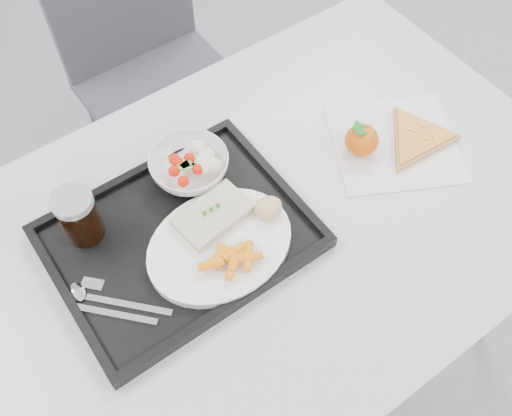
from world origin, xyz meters
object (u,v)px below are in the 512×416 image
object	(u,v)px
table	(270,231)
dinner_plate	(220,245)
tray	(180,238)
salad_bowl	(189,166)
chair	(149,58)
tangerine	(362,140)
pizza_slice	(417,138)
cola_glass	(79,216)

from	to	relation	value
table	dinner_plate	xyz separation A→B (m)	(-0.12, -0.01, 0.09)
table	tray	xyz separation A→B (m)	(-0.17, 0.05, 0.08)
table	salad_bowl	distance (m)	0.21
table	chair	size ratio (longest dim) A/B	1.29
tangerine	tray	bearing A→B (deg)	175.31
pizza_slice	tray	bearing A→B (deg)	171.08
chair	tray	world-z (taller)	chair
dinner_plate	cola_glass	bearing A→B (deg)	136.87
chair	tangerine	size ratio (longest dim) A/B	13.15
chair	dinner_plate	distance (m)	0.82
tray	cola_glass	world-z (taller)	cola_glass
pizza_slice	tangerine	bearing A→B (deg)	157.05
tray	salad_bowl	bearing A→B (deg)	49.85
cola_glass	tangerine	bearing A→B (deg)	-14.40
table	pizza_slice	world-z (taller)	pizza_slice
salad_bowl	cola_glass	world-z (taller)	cola_glass
dinner_plate	salad_bowl	xyz separation A→B (m)	(0.04, 0.17, 0.01)
chair	tray	distance (m)	0.77
tangerine	pizza_slice	xyz separation A→B (m)	(0.11, -0.05, -0.02)
salad_bowl	cola_glass	distance (m)	0.23
table	cola_glass	distance (m)	0.37
table	chair	distance (m)	0.75
table	cola_glass	xyz separation A→B (m)	(-0.30, 0.15, 0.14)
tray	dinner_plate	distance (m)	0.08
chair	pizza_slice	bearing A→B (deg)	-72.88
table	pizza_slice	distance (m)	0.36
salad_bowl	pizza_slice	xyz separation A→B (m)	(0.43, -0.19, -0.03)
table	tangerine	size ratio (longest dim) A/B	16.97
pizza_slice	dinner_plate	bearing A→B (deg)	177.85
dinner_plate	salad_bowl	size ratio (longest dim) A/B	1.78
table	pizza_slice	xyz separation A→B (m)	(0.35, -0.03, 0.08)
tray	table	bearing A→B (deg)	-15.92
chair	salad_bowl	bearing A→B (deg)	-108.48
chair	cola_glass	distance (m)	0.76
chair	dinner_plate	xyz separation A→B (m)	(-0.24, -0.74, 0.24)
dinner_plate	pizza_slice	bearing A→B (deg)	-2.15
table	cola_glass	size ratio (longest dim) A/B	11.11
tray	cola_glass	distance (m)	0.18
table	tangerine	world-z (taller)	tangerine
salad_bowl	cola_glass	size ratio (longest dim) A/B	1.41
table	tray	bearing A→B (deg)	164.08
salad_bowl	table	bearing A→B (deg)	-63.11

